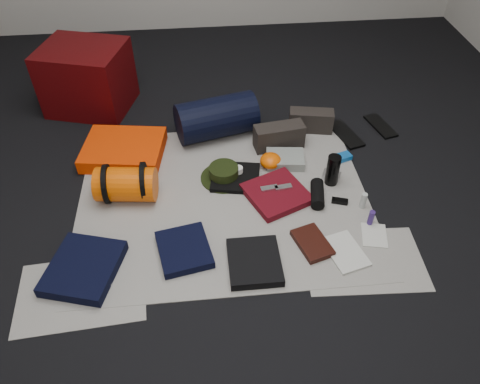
{
  "coord_description": "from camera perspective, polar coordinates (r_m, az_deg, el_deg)",
  "views": [
    {
      "loc": [
        -0.1,
        -1.87,
        1.82
      ],
      "look_at": [
        0.09,
        -0.06,
        0.1
      ],
      "focal_mm": 35.0,
      "sensor_mm": 36.0,
      "label": 1
    }
  ],
  "objects": [
    {
      "name": "floor",
      "position": [
        2.62,
        -1.98,
        -1.02
      ],
      "size": [
        4.5,
        4.5,
        0.02
      ],
      "primitive_type": "cube",
      "color": "black",
      "rests_on": "ground"
    },
    {
      "name": "newspaper_mat",
      "position": [
        2.61,
        -1.99,
        -0.82
      ],
      "size": [
        1.6,
        1.3,
        0.01
      ],
      "primitive_type": "cube",
      "color": "#AFABA2",
      "rests_on": "floor"
    },
    {
      "name": "newspaper_sheet_front_left",
      "position": [
        2.33,
        -18.71,
        -11.46
      ],
      "size": [
        0.61,
        0.44,
        0.0
      ],
      "primitive_type": "cube",
      "rotation": [
        0.0,
        0.0,
        0.07
      ],
      "color": "#AFABA2",
      "rests_on": "floor"
    },
    {
      "name": "newspaper_sheet_front_right",
      "position": [
        2.4,
        14.81,
        -8.02
      ],
      "size": [
        0.6,
        0.43,
        0.0
      ],
      "primitive_type": "cube",
      "rotation": [
        0.0,
        0.0,
        -0.05
      ],
      "color": "#AFABA2",
      "rests_on": "floor"
    },
    {
      "name": "red_cabinet",
      "position": [
        3.4,
        -18.14,
        13.08
      ],
      "size": [
        0.63,
        0.57,
        0.44
      ],
      "primitive_type": "cube",
      "rotation": [
        0.0,
        0.0,
        -0.28
      ],
      "color": "#460506",
      "rests_on": "floor"
    },
    {
      "name": "sleeping_pad",
      "position": [
        2.95,
        -13.98,
        5.04
      ],
      "size": [
        0.52,
        0.45,
        0.09
      ],
      "primitive_type": "cube",
      "rotation": [
        0.0,
        0.0,
        -0.15
      ],
      "color": "#F73902",
      "rests_on": "newspaper_mat"
    },
    {
      "name": "stuff_sack",
      "position": [
        2.62,
        -13.72,
        0.91
      ],
      "size": [
        0.34,
        0.23,
        0.19
      ],
      "primitive_type": "cylinder",
      "rotation": [
        0.0,
        1.57,
        -0.11
      ],
      "color": "#E65303",
      "rests_on": "newspaper_mat"
    },
    {
      "name": "sack_strap_left",
      "position": [
        2.63,
        -15.91,
        0.96
      ],
      "size": [
        0.02,
        0.22,
        0.22
      ],
      "primitive_type": "cylinder",
      "rotation": [
        0.0,
        1.57,
        0.0
      ],
      "color": "black",
      "rests_on": "newspaper_mat"
    },
    {
      "name": "sack_strap_right",
      "position": [
        2.6,
        -11.6,
        1.28
      ],
      "size": [
        0.03,
        0.22,
        0.22
      ],
      "primitive_type": "cylinder",
      "rotation": [
        0.0,
        1.57,
        0.0
      ],
      "color": "black",
      "rests_on": "newspaper_mat"
    },
    {
      "name": "navy_duffel",
      "position": [
        2.99,
        -2.88,
        9.03
      ],
      "size": [
        0.55,
        0.38,
        0.26
      ],
      "primitive_type": "cylinder",
      "rotation": [
        0.0,
        1.57,
        0.25
      ],
      "color": "black",
      "rests_on": "newspaper_mat"
    },
    {
      "name": "boonie_brim",
      "position": [
        2.73,
        -1.97,
        1.77
      ],
      "size": [
        0.31,
        0.31,
        0.01
      ],
      "primitive_type": "cylinder",
      "rotation": [
        0.0,
        0.0,
        0.13
      ],
      "color": "black",
      "rests_on": "newspaper_mat"
    },
    {
      "name": "boonie_crown",
      "position": [
        2.7,
        -1.99,
        2.42
      ],
      "size": [
        0.17,
        0.17,
        0.07
      ],
      "primitive_type": "cylinder",
      "color": "black",
      "rests_on": "boonie_brim"
    },
    {
      "name": "hiking_boot_left",
      "position": [
        2.93,
        4.77,
        6.78
      ],
      "size": [
        0.32,
        0.16,
        0.15
      ],
      "primitive_type": "cube",
      "rotation": [
        0.0,
        0.0,
        0.14
      ],
      "color": "#2A2420",
      "rests_on": "newspaper_mat"
    },
    {
      "name": "hiking_boot_right",
      "position": [
        3.1,
        8.65,
        8.61
      ],
      "size": [
        0.3,
        0.16,
        0.14
      ],
      "primitive_type": "cube",
      "rotation": [
        0.0,
        0.0,
        -0.19
      ],
      "color": "#2A2420",
      "rests_on": "newspaper_mat"
    },
    {
      "name": "flip_flop_left",
      "position": [
        3.14,
        12.7,
        6.89
      ],
      "size": [
        0.19,
        0.32,
        0.02
      ],
      "primitive_type": "cube",
      "rotation": [
        0.0,
        0.0,
        0.29
      ],
      "color": "black",
      "rests_on": "floor"
    },
    {
      "name": "flip_flop_right",
      "position": [
        3.27,
        16.76,
        7.71
      ],
      "size": [
        0.16,
        0.28,
        0.01
      ],
      "primitive_type": "cube",
      "rotation": [
        0.0,
        0.0,
        0.25
      ],
      "color": "black",
      "rests_on": "floor"
    },
    {
      "name": "trousers_navy_a",
      "position": [
        2.37,
        -18.52,
        -8.77
      ],
      "size": [
        0.4,
        0.43,
        0.06
      ],
      "primitive_type": "cube",
      "rotation": [
        0.0,
        0.0,
        -0.29
      ],
      "color": "black",
      "rests_on": "newspaper_mat"
    },
    {
      "name": "trousers_navy_b",
      "position": [
        2.34,
        -6.82,
        -6.98
      ],
      "size": [
        0.3,
        0.32,
        0.04
      ],
      "primitive_type": "cube",
      "rotation": [
        0.0,
        0.0,
        0.2
      ],
      "color": "black",
      "rests_on": "newspaper_mat"
    },
    {
      "name": "trousers_charcoal",
      "position": [
        2.28,
        1.77,
        -8.53
      ],
      "size": [
        0.25,
        0.29,
        0.04
      ],
      "primitive_type": "cube",
      "rotation": [
        0.0,
        0.0,
        -0.0
      ],
      "color": "black",
      "rests_on": "newspaper_mat"
    },
    {
      "name": "black_tshirt",
      "position": [
        2.71,
        -0.55,
        1.79
      ],
      "size": [
        0.31,
        0.3,
        0.03
      ],
      "primitive_type": "cube",
      "rotation": [
        0.0,
        0.0,
        -0.18
      ],
      "color": "black",
      "rests_on": "newspaper_mat"
    },
    {
      "name": "red_shirt",
      "position": [
        2.61,
        4.48,
        -0.22
      ],
      "size": [
        0.4,
        0.4,
        0.04
      ],
      "primitive_type": "cube",
      "rotation": [
        0.0,
        0.0,
        0.41
      ],
      "color": "#590913",
      "rests_on": "newspaper_mat"
    },
    {
      "name": "orange_stuff_sack",
      "position": [
        2.79,
        3.75,
        3.83
      ],
      "size": [
        0.15,
        0.15,
        0.08
      ],
      "primitive_type": "ellipsoid",
      "rotation": [
        0.0,
        0.0,
        0.22
      ],
      "color": "#E65303",
      "rests_on": "newspaper_mat"
    },
    {
      "name": "first_aid_pouch",
      "position": [
        2.83,
        5.51,
        3.99
      ],
      "size": [
        0.24,
        0.19,
        0.06
      ],
      "primitive_type": "cube",
      "rotation": [
        0.0,
        0.0,
        -0.12
      ],
      "color": "gray",
      "rests_on": "newspaper_mat"
    },
    {
      "name": "water_bottle",
      "position": [
        2.69,
        11.25,
        2.64
      ],
      "size": [
        0.09,
        0.09,
        0.19
      ],
      "primitive_type": "cylinder",
      "rotation": [
        0.0,
        0.0,
        0.28
      ],
      "color": "black",
      "rests_on": "newspaper_mat"
    },
    {
      "name": "speaker",
      "position": [
        2.61,
        9.41,
        -0.24
      ],
      "size": [
        0.11,
        0.2,
        0.07
      ],
      "primitive_type": "cylinder",
      "rotation": [
        1.57,
        0.0,
        -0.19
      ],
      "color": "black",
      "rests_on": "newspaper_mat"
    },
    {
      "name": "compact_camera",
      "position": [
        2.77,
        11.08,
        1.97
      ],
      "size": [
        0.12,
        0.1,
        0.04
      ],
      "primitive_type": "cube",
      "rotation": [
        0.0,
        0.0,
        -0.47
      ],
      "color": "silver",
      "rests_on": "newspaper_mat"
    },
    {
      "name": "cyan_case",
      "position": [
        2.92,
        12.45,
        4.18
      ],
      "size": [
        0.11,
        0.09,
        0.03
      ],
      "primitive_type": "cube",
      "rotation": [
        0.0,
        0.0,
        0.33
      ],
      "color": "#10539D",
      "rests_on": "newspaper_mat"
    },
    {
      "name": "toiletry_purple",
      "position": [
        2.53,
        15.68,
        -3.07
      ],
      "size": [
        0.04,
        0.04,
        0.09
      ],
      "primitive_type": "cylinder",
      "rotation": [
        0.0,
        0.0,
        -0.33
      ],
      "color": "navy",
      "rests_on": "newspaper_mat"
    },
    {
      "name": "toiletry_clear",
      "position": [
        2.61,
        14.81,
        -1.02
      ],
      "size": [
        0.04,
        0.04,
        0.09
      ],
      "primitive_type": "cylinder",
      "rotation": [
        0.0,
        0.0,
        0.4
      ],
      "color": "#ADB2AD",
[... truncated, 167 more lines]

